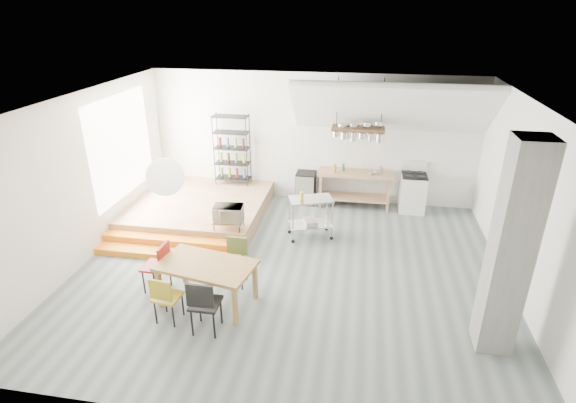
% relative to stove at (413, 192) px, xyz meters
% --- Properties ---
extents(floor, '(8.00, 8.00, 0.00)m').
position_rel_stove_xyz_m(floor, '(-2.50, -3.16, -0.48)').
color(floor, slate).
rests_on(floor, ground).
extents(wall_back, '(8.00, 0.04, 3.20)m').
position_rel_stove_xyz_m(wall_back, '(-2.50, 0.34, 1.12)').
color(wall_back, silver).
rests_on(wall_back, ground).
extents(wall_left, '(0.04, 7.00, 3.20)m').
position_rel_stove_xyz_m(wall_left, '(-6.50, -3.16, 1.12)').
color(wall_left, silver).
rests_on(wall_left, ground).
extents(wall_right, '(0.04, 7.00, 3.20)m').
position_rel_stove_xyz_m(wall_right, '(1.50, -3.16, 1.12)').
color(wall_right, silver).
rests_on(wall_right, ground).
extents(ceiling, '(8.00, 7.00, 0.02)m').
position_rel_stove_xyz_m(ceiling, '(-2.50, -3.16, 2.72)').
color(ceiling, white).
rests_on(ceiling, wall_back).
extents(slope_ceiling, '(4.40, 1.44, 1.32)m').
position_rel_stove_xyz_m(slope_ceiling, '(-0.70, -0.26, 2.07)').
color(slope_ceiling, white).
rests_on(slope_ceiling, wall_back).
extents(window_pane, '(0.02, 2.50, 2.20)m').
position_rel_stove_xyz_m(window_pane, '(-6.48, -1.66, 1.32)').
color(window_pane, white).
rests_on(window_pane, wall_left).
extents(platform, '(3.00, 3.00, 0.40)m').
position_rel_stove_xyz_m(platform, '(-5.00, -1.16, -0.28)').
color(platform, '#8A6145').
rests_on(platform, ground).
extents(step_lower, '(3.00, 0.35, 0.13)m').
position_rel_stove_xyz_m(step_lower, '(-5.00, -3.11, -0.41)').
color(step_lower, orange).
rests_on(step_lower, ground).
extents(step_upper, '(3.00, 0.35, 0.27)m').
position_rel_stove_xyz_m(step_upper, '(-5.00, -2.76, -0.35)').
color(step_upper, orange).
rests_on(step_upper, ground).
extents(concrete_column, '(0.50, 0.50, 3.20)m').
position_rel_stove_xyz_m(concrete_column, '(0.80, -4.66, 1.12)').
color(concrete_column, slate).
rests_on(concrete_column, ground).
extents(kitchen_counter, '(1.80, 0.60, 0.91)m').
position_rel_stove_xyz_m(kitchen_counter, '(-1.40, -0.01, 0.15)').
color(kitchen_counter, '#8A6145').
rests_on(kitchen_counter, ground).
extents(stove, '(0.60, 0.60, 1.18)m').
position_rel_stove_xyz_m(stove, '(0.00, 0.00, 0.00)').
color(stove, white).
rests_on(stove, ground).
extents(pot_rack, '(1.20, 0.50, 1.43)m').
position_rel_stove_xyz_m(pot_rack, '(-1.37, -0.23, 1.50)').
color(pot_rack, '#432A1B').
rests_on(pot_rack, ceiling).
extents(wire_shelving, '(0.88, 0.38, 1.80)m').
position_rel_stove_xyz_m(wire_shelving, '(-4.50, 0.04, 0.85)').
color(wire_shelving, black).
rests_on(wire_shelving, platform).
extents(microwave_shelf, '(0.60, 0.40, 0.16)m').
position_rel_stove_xyz_m(microwave_shelf, '(-3.90, -2.41, 0.07)').
color(microwave_shelf, '#8A6145').
rests_on(microwave_shelf, platform).
extents(paper_lantern, '(0.60, 0.60, 0.60)m').
position_rel_stove_xyz_m(paper_lantern, '(-4.28, -4.26, 1.72)').
color(paper_lantern, white).
rests_on(paper_lantern, ceiling).
extents(dining_table, '(1.71, 1.17, 0.74)m').
position_rel_stove_xyz_m(dining_table, '(-3.70, -4.37, 0.18)').
color(dining_table, olive).
rests_on(dining_table, ground).
extents(chair_mustard, '(0.43, 0.43, 0.85)m').
position_rel_stove_xyz_m(chair_mustard, '(-4.16, -5.00, 0.03)').
color(chair_mustard, '#A1881B').
rests_on(chair_mustard, ground).
extents(chair_black, '(0.44, 0.44, 0.96)m').
position_rel_stove_xyz_m(chair_black, '(-3.48, -5.14, 0.09)').
color(chair_black, black).
rests_on(chair_black, ground).
extents(chair_olive, '(0.40, 0.40, 0.87)m').
position_rel_stove_xyz_m(chair_olive, '(-3.38, -3.71, 0.04)').
color(chair_olive, '#5D6C33').
rests_on(chair_olive, ground).
extents(chair_red, '(0.43, 0.43, 0.92)m').
position_rel_stove_xyz_m(chair_red, '(-4.63, -4.18, 0.07)').
color(chair_red, maroon).
rests_on(chair_red, ground).
extents(rolling_cart, '(1.02, 0.78, 0.90)m').
position_rel_stove_xyz_m(rolling_cart, '(-2.28, -1.77, 0.11)').
color(rolling_cart, silver).
rests_on(rolling_cart, ground).
extents(mini_fridge, '(0.47, 0.47, 0.80)m').
position_rel_stove_xyz_m(mini_fridge, '(-2.62, 0.04, -0.08)').
color(mini_fridge, black).
rests_on(mini_fridge, ground).
extents(microwave, '(0.63, 0.46, 0.33)m').
position_rel_stove_xyz_m(microwave, '(-3.90, -2.41, 0.25)').
color(microwave, beige).
rests_on(microwave, microwave_shelf).
extents(bowl, '(0.25, 0.25, 0.05)m').
position_rel_stove_xyz_m(bowl, '(-1.01, -0.06, 0.45)').
color(bowl, silver).
rests_on(bowl, kitchen_counter).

